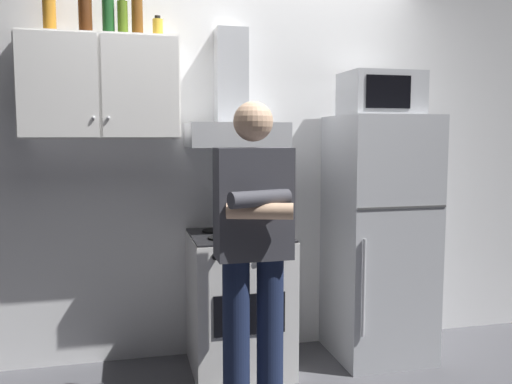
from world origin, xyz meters
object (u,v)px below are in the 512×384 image
at_px(microwave, 381,94).
at_px(refrigerator, 379,237).
at_px(cooking_pot, 264,226).
at_px(bottle_wine_green, 108,9).
at_px(upper_cabinet, 101,88).
at_px(bottle_liquor_amber, 49,7).
at_px(person_standing, 254,248).
at_px(bottle_spice_jar, 158,29).
at_px(bottle_rum_dark, 85,9).
at_px(bottle_olive_oil, 123,18).
at_px(bottle_beer_brown, 137,16).
at_px(range_hood, 234,116).
at_px(stove_oven, 239,302).

bearing_deg(microwave, refrigerator, -89.10).
height_order(cooking_pot, bottle_wine_green, bottle_wine_green).
relative_size(upper_cabinet, bottle_liquor_amber, 2.75).
xyz_separation_m(person_standing, bottle_spice_jar, (-0.41, 0.77, 1.21)).
bearing_deg(upper_cabinet, bottle_wine_green, -4.58).
relative_size(bottle_rum_dark, bottle_olive_oil, 1.37).
height_order(refrigerator, bottle_beer_brown, bottle_beer_brown).
height_order(bottle_rum_dark, bottle_wine_green, bottle_wine_green).
height_order(bottle_rum_dark, bottle_olive_oil, bottle_rum_dark).
relative_size(cooking_pot, bottle_spice_jar, 2.12).
bearing_deg(bottle_beer_brown, microwave, -3.50).
xyz_separation_m(upper_cabinet, bottle_rum_dark, (-0.08, -0.02, 0.44)).
distance_m(bottle_spice_jar, bottle_olive_oil, 0.22).
height_order(cooking_pot, bottle_liquor_amber, bottle_liquor_amber).
xyz_separation_m(bottle_spice_jar, bottle_beer_brown, (-0.12, -0.05, 0.06)).
distance_m(upper_cabinet, cooking_pot, 1.26).
distance_m(upper_cabinet, bottle_rum_dark, 0.45).
distance_m(refrigerator, bottle_beer_brown, 2.06).
xyz_separation_m(upper_cabinet, range_hood, (0.80, 0.00, -0.15)).
bearing_deg(upper_cabinet, cooking_pot, -14.73).
bearing_deg(microwave, bottle_liquor_amber, 176.00).
xyz_separation_m(cooking_pot, bottle_rum_dark, (-1.01, 0.23, 1.27)).
distance_m(microwave, person_standing, 1.45).
bearing_deg(bottle_rum_dark, stove_oven, -7.12).
xyz_separation_m(bottle_wine_green, bottle_beer_brown, (0.17, -0.01, -0.03)).
xyz_separation_m(range_hood, bottle_spice_jar, (-0.46, 0.04, 0.52)).
bearing_deg(bottle_spice_jar, stove_oven, -19.84).
relative_size(stove_oven, person_standing, 0.53).
distance_m(cooking_pot, bottle_beer_brown, 1.46).
height_order(range_hood, refrigerator, range_hood).
bearing_deg(upper_cabinet, microwave, -3.48).
relative_size(person_standing, bottle_beer_brown, 6.16).
distance_m(microwave, bottle_liquor_amber, 2.09).
distance_m(bottle_liquor_amber, bottle_beer_brown, 0.50).
bearing_deg(bottle_wine_green, bottle_olive_oil, -10.48).
distance_m(person_standing, bottle_beer_brown, 1.56).
distance_m(stove_oven, microwave, 1.62).
bearing_deg(refrigerator, bottle_liquor_amber, 175.49).
xyz_separation_m(person_standing, cooking_pot, (0.18, 0.49, 0.03)).
bearing_deg(refrigerator, person_standing, -148.77).
distance_m(microwave, bottle_wine_green, 1.76).
bearing_deg(bottle_spice_jar, bottle_wine_green, -170.97).
height_order(person_standing, bottle_spice_jar, bottle_spice_jar).
relative_size(person_standing, cooking_pot, 5.42).
bearing_deg(microwave, bottle_beer_brown, 176.50).
height_order(range_hood, person_standing, range_hood).
height_order(cooking_pot, bottle_beer_brown, bottle_beer_brown).
xyz_separation_m(stove_oven, bottle_liquor_amber, (-1.08, 0.16, 1.77)).
distance_m(range_hood, bottle_rum_dark, 1.06).
bearing_deg(microwave, bottle_wine_green, 176.56).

